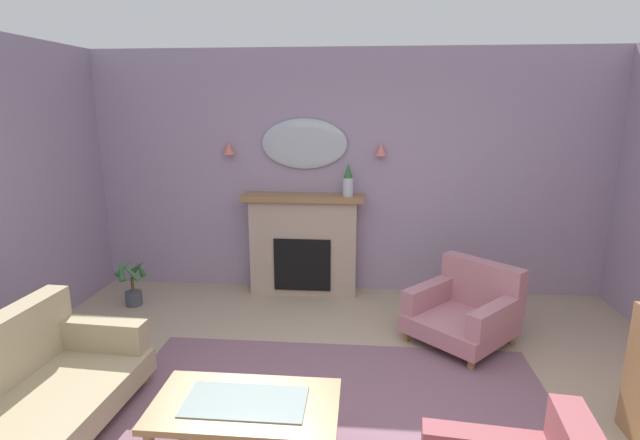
{
  "coord_description": "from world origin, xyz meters",
  "views": [
    {
      "loc": [
        0.17,
        -2.62,
        2.15
      ],
      "look_at": [
        -0.21,
        1.62,
        1.12
      ],
      "focal_mm": 27.16,
      "sensor_mm": 36.0,
      "label": 1
    }
  ],
  "objects_px": {
    "wall_sconce_left": "(229,148)",
    "potted_plant_small_fern": "(132,283)",
    "floral_couch": "(12,401)",
    "armchair_near_fireplace": "(466,308)",
    "wall_mirror": "(304,144)",
    "fireplace": "(304,245)",
    "mantel_vase_centre": "(348,181)",
    "wall_sconce_right": "(381,149)",
    "coffee_table": "(246,410)"
  },
  "relations": [
    {
      "from": "wall_mirror",
      "to": "wall_sconce_left",
      "type": "bearing_deg",
      "value": -176.63
    },
    {
      "from": "mantel_vase_centre",
      "to": "armchair_near_fireplace",
      "type": "height_order",
      "value": "mantel_vase_centre"
    },
    {
      "from": "fireplace",
      "to": "wall_sconce_left",
      "type": "xyz_separation_m",
      "value": [
        -0.85,
        0.09,
        1.09
      ]
    },
    {
      "from": "fireplace",
      "to": "floral_couch",
      "type": "xyz_separation_m",
      "value": [
        -1.52,
        -2.75,
        -0.25
      ]
    },
    {
      "from": "wall_sconce_right",
      "to": "potted_plant_small_fern",
      "type": "distance_m",
      "value": 3.07
    },
    {
      "from": "wall_mirror",
      "to": "armchair_near_fireplace",
      "type": "xyz_separation_m",
      "value": [
        1.64,
        -1.16,
        -1.4
      ]
    },
    {
      "from": "floral_couch",
      "to": "potted_plant_small_fern",
      "type": "relative_size",
      "value": 3.28
    },
    {
      "from": "mantel_vase_centre",
      "to": "potted_plant_small_fern",
      "type": "height_order",
      "value": "mantel_vase_centre"
    },
    {
      "from": "fireplace",
      "to": "wall_mirror",
      "type": "bearing_deg",
      "value": 90.0
    },
    {
      "from": "fireplace",
      "to": "floral_couch",
      "type": "distance_m",
      "value": 3.16
    },
    {
      "from": "mantel_vase_centre",
      "to": "wall_mirror",
      "type": "bearing_deg",
      "value": 161.22
    },
    {
      "from": "wall_sconce_right",
      "to": "armchair_near_fireplace",
      "type": "relative_size",
      "value": 0.12
    },
    {
      "from": "mantel_vase_centre",
      "to": "wall_sconce_right",
      "type": "bearing_deg",
      "value": 18.92
    },
    {
      "from": "wall_sconce_left",
      "to": "wall_mirror",
      "type": "bearing_deg",
      "value": 3.37
    },
    {
      "from": "fireplace",
      "to": "wall_mirror",
      "type": "relative_size",
      "value": 1.42
    },
    {
      "from": "wall_mirror",
      "to": "armchair_near_fireplace",
      "type": "height_order",
      "value": "wall_mirror"
    },
    {
      "from": "floral_couch",
      "to": "armchair_near_fireplace",
      "type": "relative_size",
      "value": 1.54
    },
    {
      "from": "coffee_table",
      "to": "mantel_vase_centre",
      "type": "bearing_deg",
      "value": 79.71
    },
    {
      "from": "wall_sconce_left",
      "to": "wall_sconce_right",
      "type": "relative_size",
      "value": 1.0
    },
    {
      "from": "coffee_table",
      "to": "wall_sconce_left",
      "type": "bearing_deg",
      "value": 106.29
    },
    {
      "from": "mantel_vase_centre",
      "to": "wall_mirror",
      "type": "distance_m",
      "value": 0.65
    },
    {
      "from": "mantel_vase_centre",
      "to": "wall_sconce_right",
      "type": "relative_size",
      "value": 2.57
    },
    {
      "from": "wall_sconce_right",
      "to": "potted_plant_small_fern",
      "type": "xyz_separation_m",
      "value": [
        -2.66,
        -0.62,
        -1.4
      ]
    },
    {
      "from": "wall_mirror",
      "to": "coffee_table",
      "type": "distance_m",
      "value": 3.23
    },
    {
      "from": "mantel_vase_centre",
      "to": "potted_plant_small_fern",
      "type": "bearing_deg",
      "value": -167.77
    },
    {
      "from": "wall_mirror",
      "to": "potted_plant_small_fern",
      "type": "relative_size",
      "value": 1.79
    },
    {
      "from": "wall_sconce_left",
      "to": "fireplace",
      "type": "bearing_deg",
      "value": -6.16
    },
    {
      "from": "fireplace",
      "to": "coffee_table",
      "type": "height_order",
      "value": "fireplace"
    },
    {
      "from": "armchair_near_fireplace",
      "to": "potted_plant_small_fern",
      "type": "distance_m",
      "value": 3.48
    },
    {
      "from": "armchair_near_fireplace",
      "to": "potted_plant_small_fern",
      "type": "relative_size",
      "value": 2.13
    },
    {
      "from": "mantel_vase_centre",
      "to": "armchair_near_fireplace",
      "type": "distance_m",
      "value": 1.82
    },
    {
      "from": "armchair_near_fireplace",
      "to": "potted_plant_small_fern",
      "type": "bearing_deg",
      "value": 171.99
    },
    {
      "from": "coffee_table",
      "to": "potted_plant_small_fern",
      "type": "xyz_separation_m",
      "value": [
        -1.81,
        2.27,
        -0.13
      ]
    },
    {
      "from": "wall_sconce_right",
      "to": "floral_couch",
      "type": "height_order",
      "value": "wall_sconce_right"
    },
    {
      "from": "mantel_vase_centre",
      "to": "floral_couch",
      "type": "xyz_separation_m",
      "value": [
        -2.02,
        -2.72,
        -1.01
      ]
    },
    {
      "from": "potted_plant_small_fern",
      "to": "wall_mirror",
      "type": "bearing_deg",
      "value": 20.33
    },
    {
      "from": "wall_sconce_left",
      "to": "potted_plant_small_fern",
      "type": "height_order",
      "value": "wall_sconce_left"
    },
    {
      "from": "wall_sconce_right",
      "to": "coffee_table",
      "type": "relative_size",
      "value": 0.13
    },
    {
      "from": "armchair_near_fireplace",
      "to": "potted_plant_small_fern",
      "type": "xyz_separation_m",
      "value": [
        -3.45,
        0.48,
        -0.05
      ]
    },
    {
      "from": "fireplace",
      "to": "mantel_vase_centre",
      "type": "distance_m",
      "value": 0.91
    },
    {
      "from": "fireplace",
      "to": "wall_sconce_right",
      "type": "height_order",
      "value": "wall_sconce_right"
    },
    {
      "from": "fireplace",
      "to": "mantel_vase_centre",
      "type": "xyz_separation_m",
      "value": [
        0.5,
        -0.03,
        0.76
      ]
    },
    {
      "from": "wall_sconce_right",
      "to": "armchair_near_fireplace",
      "type": "distance_m",
      "value": 1.92
    },
    {
      "from": "mantel_vase_centre",
      "to": "floral_couch",
      "type": "height_order",
      "value": "mantel_vase_centre"
    },
    {
      "from": "fireplace",
      "to": "armchair_near_fireplace",
      "type": "relative_size",
      "value": 1.19
    },
    {
      "from": "mantel_vase_centre",
      "to": "coffee_table",
      "type": "xyz_separation_m",
      "value": [
        -0.5,
        -2.77,
        -0.94
      ]
    },
    {
      "from": "wall_sconce_right",
      "to": "floral_couch",
      "type": "xyz_separation_m",
      "value": [
        -2.37,
        -2.84,
        -1.34
      ]
    },
    {
      "from": "wall_sconce_left",
      "to": "wall_sconce_right",
      "type": "bearing_deg",
      "value": 0.0
    },
    {
      "from": "wall_sconce_left",
      "to": "floral_couch",
      "type": "bearing_deg",
      "value": -103.27
    },
    {
      "from": "wall_sconce_right",
      "to": "mantel_vase_centre",
      "type": "bearing_deg",
      "value": -161.08
    }
  ]
}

